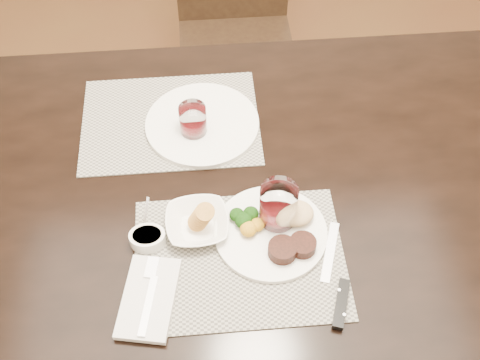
{
  "coord_description": "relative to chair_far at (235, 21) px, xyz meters",
  "views": [
    {
      "loc": [
        -0.14,
        -0.9,
        1.9
      ],
      "look_at": [
        -0.07,
        -0.06,
        0.82
      ],
      "focal_mm": 45.0,
      "sensor_mm": 36.0,
      "label": 1
    }
  ],
  "objects": [
    {
      "name": "ground_plane",
      "position": [
        0.0,
        -0.93,
        -0.5
      ],
      "size": [
        4.5,
        4.5,
        0.0
      ],
      "primitive_type": "plane",
      "color": "#4E2A19",
      "rests_on": "ground"
    },
    {
      "name": "dining_table",
      "position": [
        0.0,
        -0.93,
        0.16
      ],
      "size": [
        2.0,
        1.0,
        0.75
      ],
      "color": "black",
      "rests_on": "ground"
    },
    {
      "name": "chair_far",
      "position": [
        0.0,
        0.0,
        0.0
      ],
      "size": [
        0.42,
        0.42,
        0.9
      ],
      "color": "black",
      "rests_on": "ground"
    },
    {
      "name": "placemat_near",
      "position": [
        -0.08,
        -1.16,
        0.25
      ],
      "size": [
        0.46,
        0.34,
        0.0
      ],
      "primitive_type": "cube",
      "color": "gray",
      "rests_on": "dining_table"
    },
    {
      "name": "placemat_far",
      "position": [
        -0.23,
        -0.73,
        0.25
      ],
      "size": [
        0.46,
        0.34,
        0.0
      ],
      "primitive_type": "cube",
      "color": "gray",
      "rests_on": "dining_table"
    },
    {
      "name": "dinner_plate",
      "position": [
        0.01,
        -1.11,
        0.26
      ],
      "size": [
        0.26,
        0.26,
        0.05
      ],
      "rotation": [
        0.0,
        0.0,
        -0.34
      ],
      "color": "white",
      "rests_on": "placemat_near"
    },
    {
      "name": "napkin_fork",
      "position": [
        -0.28,
        -1.25,
        0.26
      ],
      "size": [
        0.14,
        0.21,
        0.02
      ],
      "rotation": [
        0.0,
        0.0,
        -0.19
      ],
      "color": "silver",
      "rests_on": "placemat_near"
    },
    {
      "name": "steak_knife",
      "position": [
        0.12,
        -1.26,
        0.26
      ],
      "size": [
        0.07,
        0.26,
        0.01
      ],
      "rotation": [
        0.0,
        0.0,
        -0.32
      ],
      "color": "white",
      "rests_on": "placemat_near"
    },
    {
      "name": "cracker_bowl",
      "position": [
        -0.17,
        -1.08,
        0.27
      ],
      "size": [
        0.15,
        0.15,
        0.06
      ],
      "rotation": [
        0.0,
        0.0,
        0.05
      ],
      "color": "white",
      "rests_on": "placemat_near"
    },
    {
      "name": "sauce_ramekin",
      "position": [
        -0.28,
        -1.11,
        0.27
      ],
      "size": [
        0.08,
        0.12,
        0.06
      ],
      "rotation": [
        0.0,
        0.0,
        -0.25
      ],
      "color": "white",
      "rests_on": "placemat_near"
    },
    {
      "name": "wine_glass_near",
      "position": [
        0.01,
        -1.07,
        0.3
      ],
      "size": [
        0.08,
        0.08,
        0.12
      ],
      "rotation": [
        0.0,
        0.0,
        -0.3
      ],
      "color": "white",
      "rests_on": "placemat_near"
    },
    {
      "name": "far_plate",
      "position": [
        -0.14,
        -0.76,
        0.26
      ],
      "size": [
        0.29,
        0.29,
        0.01
      ],
      "primitive_type": "cylinder",
      "color": "white",
      "rests_on": "placemat_far"
    },
    {
      "name": "wine_glass_far",
      "position": [
        -0.17,
        -0.79,
        0.29
      ],
      "size": [
        0.07,
        0.07,
        0.09
      ],
      "rotation": [
        0.0,
        0.0,
        0.38
      ],
      "color": "white",
      "rests_on": "placemat_far"
    }
  ]
}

